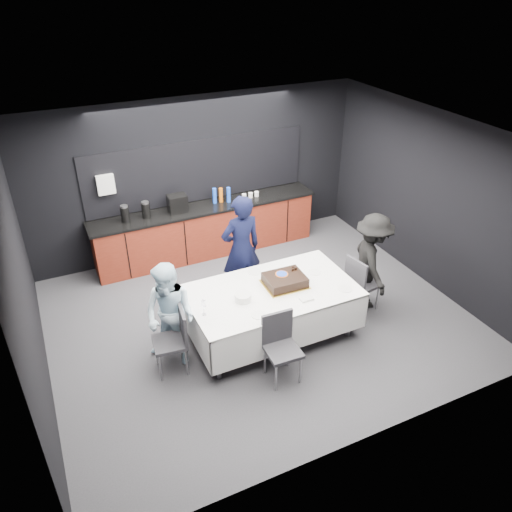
% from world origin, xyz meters
% --- Properties ---
extents(ground, '(6.00, 6.00, 0.00)m').
position_xyz_m(ground, '(0.00, 0.00, 0.00)').
color(ground, '#3E3E42').
rests_on(ground, ground).
extents(room_shell, '(6.04, 5.04, 2.82)m').
position_xyz_m(room_shell, '(0.00, 0.00, 1.86)').
color(room_shell, white).
rests_on(room_shell, ground).
extents(kitchenette, '(4.10, 0.64, 2.05)m').
position_xyz_m(kitchenette, '(-0.02, 2.22, 0.54)').
color(kitchenette, '#611B0F').
rests_on(kitchenette, ground).
extents(party_table, '(2.32, 1.32, 0.78)m').
position_xyz_m(party_table, '(0.00, -0.40, 0.64)').
color(party_table, '#99999E').
rests_on(party_table, ground).
extents(cake_assembly, '(0.60, 0.50, 0.18)m').
position_xyz_m(cake_assembly, '(0.22, -0.37, 0.85)').
color(cake_assembly, gold).
rests_on(cake_assembly, party_table).
extents(plate_stack, '(0.23, 0.23, 0.10)m').
position_xyz_m(plate_stack, '(-0.45, -0.46, 0.83)').
color(plate_stack, white).
rests_on(plate_stack, party_table).
extents(loose_plate_near, '(0.19, 0.19, 0.01)m').
position_xyz_m(loose_plate_near, '(-0.41, -0.84, 0.78)').
color(loose_plate_near, white).
rests_on(loose_plate_near, party_table).
extents(loose_plate_right_a, '(0.18, 0.18, 0.01)m').
position_xyz_m(loose_plate_right_a, '(0.76, -0.27, 0.78)').
color(loose_plate_right_a, white).
rests_on(loose_plate_right_a, party_table).
extents(loose_plate_right_b, '(0.20, 0.20, 0.01)m').
position_xyz_m(loose_plate_right_b, '(0.93, -0.81, 0.78)').
color(loose_plate_right_b, white).
rests_on(loose_plate_right_b, party_table).
extents(loose_plate_far, '(0.21, 0.21, 0.01)m').
position_xyz_m(loose_plate_far, '(-0.02, 0.11, 0.78)').
color(loose_plate_far, white).
rests_on(loose_plate_far, party_table).
extents(fork_pile, '(0.18, 0.11, 0.03)m').
position_xyz_m(fork_pile, '(0.32, -0.81, 0.79)').
color(fork_pile, white).
rests_on(fork_pile, party_table).
extents(champagne_flute, '(0.06, 0.06, 0.22)m').
position_xyz_m(champagne_flute, '(-1.03, -0.53, 0.94)').
color(champagne_flute, white).
rests_on(champagne_flute, party_table).
extents(chair_left, '(0.47, 0.47, 0.92)m').
position_xyz_m(chair_left, '(-1.42, -0.49, 0.53)').
color(chair_left, '#313036').
rests_on(chair_left, ground).
extents(chair_right, '(0.48, 0.48, 0.92)m').
position_xyz_m(chair_right, '(1.48, -0.43, 0.53)').
color(chair_right, '#313036').
rests_on(chair_right, ground).
extents(chair_near, '(0.44, 0.44, 0.92)m').
position_xyz_m(chair_near, '(-0.26, -1.17, 0.53)').
color(chair_near, '#313036').
rests_on(chair_near, ground).
extents(person_center, '(0.66, 0.45, 1.77)m').
position_xyz_m(person_center, '(-0.00, 0.62, 0.89)').
color(person_center, black).
rests_on(person_center, ground).
extents(person_left, '(0.89, 0.91, 1.48)m').
position_xyz_m(person_left, '(-1.42, -0.31, 0.74)').
color(person_left, '#C7E7FA').
rests_on(person_left, ground).
extents(person_right, '(0.85, 1.12, 1.54)m').
position_xyz_m(person_right, '(1.71, -0.36, 0.77)').
color(person_right, black).
rests_on(person_right, ground).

